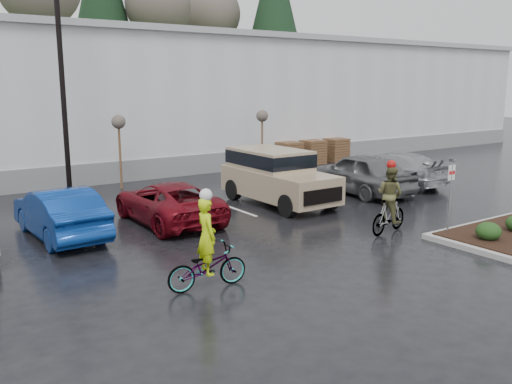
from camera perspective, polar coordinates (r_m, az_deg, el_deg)
ground at (r=14.35m, az=11.02°, el=-7.21°), size 120.00×120.00×0.00m
warehouse at (r=32.95m, az=-17.40°, el=9.37°), size 60.50×15.50×7.20m
wooded_ridge at (r=55.35m, az=-24.57°, el=8.82°), size 80.00×25.00×6.00m
lamppost at (r=22.26m, az=-19.92°, el=13.73°), size 0.50×1.00×9.22m
sapling_mid at (r=24.01m, az=-14.26°, el=6.76°), size 0.60×0.60×3.20m
sapling_east at (r=27.52m, az=0.65°, el=7.66°), size 0.60×0.60×3.20m
pallet_stack_a at (r=30.00m, az=3.46°, el=4.01°), size 1.20×1.20×1.35m
pallet_stack_b at (r=31.07m, az=5.94°, el=4.22°), size 1.20×1.20×1.35m
pallet_stack_c at (r=32.25m, az=8.39°, el=4.43°), size 1.20×1.20×1.35m
shrub_a at (r=16.70m, az=23.28°, el=-3.82°), size 0.70×0.70×0.52m
fire_lane_sign at (r=16.97m, az=19.78°, el=0.12°), size 0.30×0.05×2.20m
car_blue at (r=17.11m, az=-19.96°, el=-2.05°), size 1.80×4.64×1.51m
car_red at (r=18.05m, az=-9.29°, el=-1.07°), size 2.28×4.89×1.36m
suv_tan at (r=20.42m, az=2.42°, el=1.53°), size 2.20×5.10×2.06m
car_grey at (r=22.84m, az=10.86°, el=1.96°), size 2.25×5.13×1.72m
car_far_silver at (r=25.12m, az=14.22°, el=2.41°), size 2.19×5.21×1.50m
cyclist_hivis at (r=12.19m, az=-5.18°, el=-6.93°), size 1.94×0.85×2.28m
cyclist_olive at (r=17.00m, az=13.85°, el=-1.50°), size 1.81×0.91×2.27m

